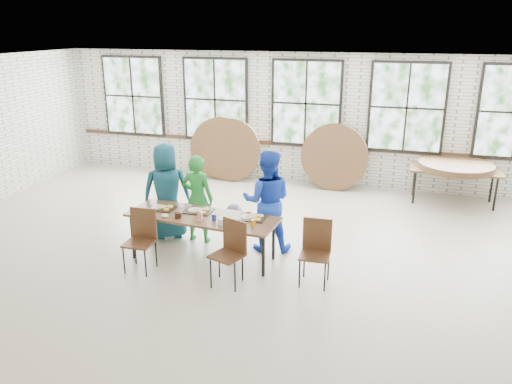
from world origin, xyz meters
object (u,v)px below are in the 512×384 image
dining_table (202,219)px  chair_near_right (231,247)px  storage_table (455,171)px  chair_near_left (142,234)px

dining_table → chair_near_right: chair_near_right is taller
storage_table → chair_near_left: bearing=-136.8°
chair_near_left → dining_table: bearing=33.7°
chair_near_left → storage_table: 6.57m
dining_table → chair_near_right: bearing=-36.3°
chair_near_left → storage_table: (4.79, 4.50, 0.13)m
chair_near_left → chair_near_right: same height
dining_table → chair_near_right: (0.68, -0.60, -0.13)m
dining_table → chair_near_left: 0.96m
dining_table → chair_near_left: (-0.77, -0.55, -0.13)m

